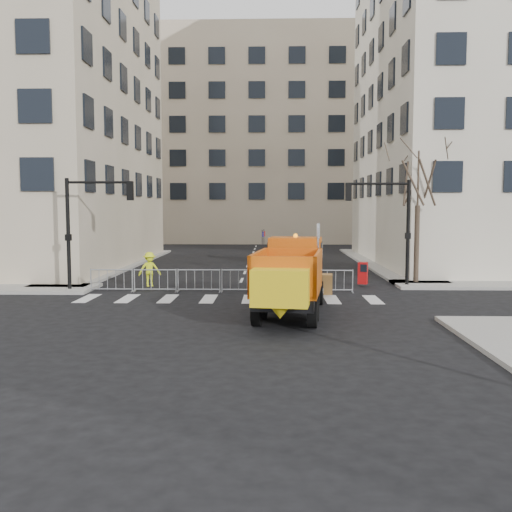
{
  "coord_description": "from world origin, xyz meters",
  "views": [
    {
      "loc": [
        1.69,
        -19.26,
        4.01
      ],
      "look_at": [
        1.07,
        2.5,
        2.16
      ],
      "focal_mm": 40.0,
      "sensor_mm": 36.0,
      "label": 1
    }
  ],
  "objects_px": {
    "plow_truck": "(291,275)",
    "cop_a": "(283,275)",
    "cop_b": "(309,273)",
    "newspaper_box": "(363,273)",
    "cop_c": "(307,274)",
    "worker": "(150,269)"
  },
  "relations": [
    {
      "from": "cop_c",
      "to": "worker",
      "type": "distance_m",
      "value": 7.82
    },
    {
      "from": "cop_c",
      "to": "worker",
      "type": "bearing_deg",
      "value": -83.03
    },
    {
      "from": "plow_truck",
      "to": "newspaper_box",
      "type": "height_order",
      "value": "plow_truck"
    },
    {
      "from": "cop_b",
      "to": "newspaper_box",
      "type": "xyz_separation_m",
      "value": [
        2.9,
        2.82,
        -0.3
      ]
    },
    {
      "from": "plow_truck",
      "to": "cop_c",
      "type": "height_order",
      "value": "plow_truck"
    },
    {
      "from": "cop_a",
      "to": "cop_c",
      "type": "relative_size",
      "value": 0.94
    },
    {
      "from": "cop_c",
      "to": "newspaper_box",
      "type": "height_order",
      "value": "cop_c"
    },
    {
      "from": "cop_b",
      "to": "cop_a",
      "type": "bearing_deg",
      "value": 20.37
    },
    {
      "from": "worker",
      "to": "newspaper_box",
      "type": "distance_m",
      "value": 10.7
    },
    {
      "from": "cop_a",
      "to": "cop_c",
      "type": "bearing_deg",
      "value": 127.98
    },
    {
      "from": "plow_truck",
      "to": "cop_a",
      "type": "height_order",
      "value": "plow_truck"
    },
    {
      "from": "cop_b",
      "to": "worker",
      "type": "xyz_separation_m",
      "value": [
        -7.73,
        1.62,
        -0.01
      ]
    },
    {
      "from": "cop_a",
      "to": "newspaper_box",
      "type": "height_order",
      "value": "cop_a"
    },
    {
      "from": "cop_a",
      "to": "worker",
      "type": "xyz_separation_m",
      "value": [
        -6.53,
        1.4,
        0.07
      ]
    },
    {
      "from": "worker",
      "to": "cop_c",
      "type": "bearing_deg",
      "value": -33.21
    },
    {
      "from": "cop_c",
      "to": "newspaper_box",
      "type": "distance_m",
      "value": 4.19
    },
    {
      "from": "cop_c",
      "to": "cop_b",
      "type": "bearing_deg",
      "value": 154.79
    },
    {
      "from": "cop_c",
      "to": "plow_truck",
      "type": "bearing_deg",
      "value": 9.11
    },
    {
      "from": "worker",
      "to": "newspaper_box",
      "type": "height_order",
      "value": "worker"
    },
    {
      "from": "cop_c",
      "to": "worker",
      "type": "xyz_separation_m",
      "value": [
        -7.63,
        1.72,
        0.02
      ]
    },
    {
      "from": "plow_truck",
      "to": "cop_b",
      "type": "height_order",
      "value": "plow_truck"
    },
    {
      "from": "cop_a",
      "to": "worker",
      "type": "distance_m",
      "value": 6.68
    }
  ]
}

